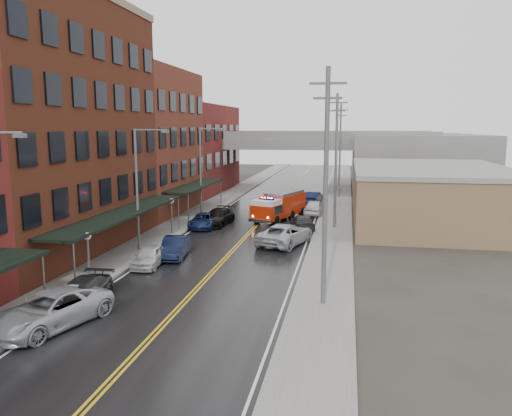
{
  "coord_description": "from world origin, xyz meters",
  "views": [
    {
      "loc": [
        8.25,
        -9.81,
        9.16
      ],
      "look_at": [
        1.45,
        27.09,
        3.0
      ],
      "focal_mm": 35.0,
      "sensor_mm": 36.0,
      "label": 1
    }
  ],
  "objects": [
    {
      "name": "road",
      "position": [
        0.0,
        30.0,
        0.01
      ],
      "size": [
        11.0,
        160.0,
        0.02
      ],
      "primitive_type": "cube",
      "color": "black",
      "rests_on": "ground"
    },
    {
      "name": "sidewalk_left",
      "position": [
        -7.3,
        30.0,
        0.07
      ],
      "size": [
        3.0,
        160.0,
        0.15
      ],
      "primitive_type": "cube",
      "color": "slate",
      "rests_on": "ground"
    },
    {
      "name": "sidewalk_right",
      "position": [
        7.3,
        30.0,
        0.07
      ],
      "size": [
        3.0,
        160.0,
        0.15
      ],
      "primitive_type": "cube",
      "color": "slate",
      "rests_on": "ground"
    },
    {
      "name": "curb_left",
      "position": [
        -5.65,
        30.0,
        0.07
      ],
      "size": [
        0.3,
        160.0,
        0.15
      ],
      "primitive_type": "cube",
      "color": "gray",
      "rests_on": "ground"
    },
    {
      "name": "curb_right",
      "position": [
        5.65,
        30.0,
        0.07
      ],
      "size": [
        0.3,
        160.0,
        0.15
      ],
      "primitive_type": "cube",
      "color": "gray",
      "rests_on": "ground"
    },
    {
      "name": "brick_building_b",
      "position": [
        -13.3,
        23.0,
        9.0
      ],
      "size": [
        9.0,
        20.0,
        18.0
      ],
      "primitive_type": "cube",
      "color": "#4E2114",
      "rests_on": "ground"
    },
    {
      "name": "brick_building_c",
      "position": [
        -13.3,
        40.5,
        7.5
      ],
      "size": [
        9.0,
        15.0,
        15.0
      ],
      "primitive_type": "cube",
      "color": "maroon",
      "rests_on": "ground"
    },
    {
      "name": "brick_building_far",
      "position": [
        -13.3,
        58.0,
        6.0
      ],
      "size": [
        9.0,
        20.0,
        12.0
      ],
      "primitive_type": "cube",
      "color": "maroon",
      "rests_on": "ground"
    },
    {
      "name": "tan_building",
      "position": [
        16.0,
        40.0,
        2.5
      ],
      "size": [
        14.0,
        22.0,
        5.0
      ],
      "primitive_type": "cube",
      "color": "#8A6B4A",
      "rests_on": "ground"
    },
    {
      "name": "right_far_block",
      "position": [
        18.0,
        70.0,
        4.0
      ],
      "size": [
        18.0,
        30.0,
        8.0
      ],
      "primitive_type": "cube",
      "color": "slate",
      "rests_on": "ground"
    },
    {
      "name": "awning_1",
      "position": [
        -7.49,
        23.0,
        2.99
      ],
      "size": [
        2.6,
        18.0,
        3.09
      ],
      "color": "black",
      "rests_on": "ground"
    },
    {
      "name": "awning_2",
      "position": [
        -7.49,
        40.5,
        2.99
      ],
      "size": [
        2.6,
        13.0,
        3.09
      ],
      "color": "black",
      "rests_on": "ground"
    },
    {
      "name": "globe_lamp_1",
      "position": [
        -6.4,
        16.0,
        2.31
      ],
      "size": [
        0.44,
        0.44,
        3.12
      ],
      "color": "#59595B",
      "rests_on": "ground"
    },
    {
      "name": "globe_lamp_2",
      "position": [
        -6.4,
        30.0,
        2.31
      ],
      "size": [
        0.44,
        0.44,
        3.12
      ],
      "color": "#59595B",
      "rests_on": "ground"
    },
    {
      "name": "street_lamp_1",
      "position": [
        -6.55,
        24.0,
        5.19
      ],
      "size": [
        2.64,
        0.22,
        9.0
      ],
      "color": "#59595B",
      "rests_on": "ground"
    },
    {
      "name": "street_lamp_2",
      "position": [
        -6.55,
        40.0,
        5.19
      ],
      "size": [
        2.64,
        0.22,
        9.0
      ],
      "color": "#59595B",
      "rests_on": "ground"
    },
    {
      "name": "utility_pole_0",
      "position": [
        7.2,
        15.0,
        6.31
      ],
      "size": [
        1.8,
        0.24,
        12.0
      ],
      "color": "#59595B",
      "rests_on": "ground"
    },
    {
      "name": "utility_pole_1",
      "position": [
        7.2,
        35.0,
        6.31
      ],
      "size": [
        1.8,
        0.24,
        12.0
      ],
      "color": "#59595B",
      "rests_on": "ground"
    },
    {
      "name": "utility_pole_2",
      "position": [
        7.2,
        55.0,
        6.31
      ],
      "size": [
        1.8,
        0.24,
        12.0
      ],
      "color": "#59595B",
      "rests_on": "ground"
    },
    {
      "name": "overpass",
      "position": [
        0.0,
        62.0,
        5.99
      ],
      "size": [
        40.0,
        10.0,
        7.5
      ],
      "color": "slate",
      "rests_on": "ground"
    },
    {
      "name": "fire_truck",
      "position": [
        1.68,
        38.29,
        1.47
      ],
      "size": [
        4.86,
        7.79,
        2.71
      ],
      "rotation": [
        0.0,
        0.0,
        -0.35
      ],
      "color": "#AF2008",
      "rests_on": "ground"
    },
    {
      "name": "parked_car_left_2",
      "position": [
        -5.0,
        9.93,
        0.82
      ],
      "size": [
        4.44,
        6.47,
        1.64
      ],
      "primitive_type": "imported",
      "rotation": [
        0.0,
        0.0,
        -0.32
      ],
      "color": "#A5A8AD",
      "rests_on": "ground"
    },
    {
      "name": "parked_car_left_3",
      "position": [
        -4.99,
        12.63,
        0.7
      ],
      "size": [
        2.28,
        4.95,
        1.4
      ],
      "primitive_type": "imported",
      "rotation": [
        0.0,
        0.0,
        0.07
      ],
      "color": "#252427",
      "rests_on": "ground"
    },
    {
      "name": "parked_car_left_4",
      "position": [
        -4.46,
        20.34,
        0.68
      ],
      "size": [
        1.86,
        4.1,
        1.37
      ],
      "primitive_type": "imported",
      "rotation": [
        0.0,
        0.0,
        0.06
      ],
      "color": "silver",
      "rests_on": "ground"
    },
    {
      "name": "parked_car_left_5",
      "position": [
        -3.6,
        22.8,
        0.72
      ],
      "size": [
        2.08,
        4.55,
        1.45
      ],
      "primitive_type": "imported",
      "rotation": [
        0.0,
        0.0,
        0.13
      ],
      "color": "black",
      "rests_on": "ground"
    },
    {
      "name": "parked_car_left_6",
      "position": [
        -4.55,
        33.2,
        0.66
      ],
      "size": [
        2.58,
        4.93,
        1.33
      ],
      "primitive_type": "imported",
      "rotation": [
        0.0,
        0.0,
        0.08
      ],
      "color": "#131F47",
      "rests_on": "ground"
    },
    {
      "name": "parked_car_left_7",
      "position": [
        -3.6,
        34.8,
        0.75
      ],
      "size": [
        2.56,
        5.36,
        1.51
      ],
      "primitive_type": "imported",
      "rotation": [
        0.0,
        0.0,
        -0.09
      ],
      "color": "black",
      "rests_on": "ground"
    },
    {
      "name": "parked_car_right_0",
      "position": [
        3.6,
        28.07,
        0.83
      ],
      "size": [
        4.44,
        6.55,
        1.67
      ],
      "primitive_type": "imported",
      "rotation": [
        0.0,
        0.0,
        2.84
      ],
      "color": "#AAAEB2",
      "rests_on": "ground"
    },
    {
      "name": "parked_car_right_1",
      "position": [
        4.42,
        34.02,
        0.67
      ],
      "size": [
        2.72,
        4.91,
        1.35
      ],
      "primitive_type": "imported",
      "rotation": [
        0.0,
        0.0,
        3.33
      ],
      "color": "#262628",
      "rests_on": "ground"
    },
    {
      "name": "parked_car_right_2",
      "position": [
        5.0,
        41.8,
        0.79
      ],
      "size": [
        2.33,
        4.78,
        1.57
      ],
      "primitive_type": "imported",
      "rotation": [
        0.0,
        0.0,
        3.04
      ],
      "color": "silver",
      "rests_on": "ground"
    },
    {
      "name": "parked_car_right_3",
      "position": [
        4.32,
        49.79,
        0.72
      ],
      "size": [
        2.13,
        4.52,
        1.43
      ],
      "primitive_type": "imported",
      "rotation": [
        0.0,
        0.0,
        3.0
      ],
      "color": "black",
      "rests_on": "ground"
    }
  ]
}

